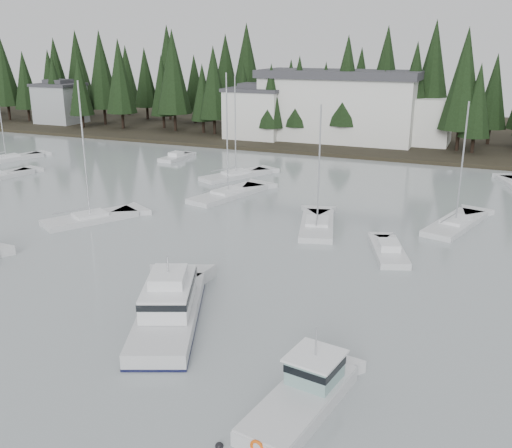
{
  "coord_description": "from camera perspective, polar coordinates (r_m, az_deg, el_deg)",
  "views": [
    {
      "loc": [
        18.6,
        -7.52,
        15.56
      ],
      "look_at": [
        2.71,
        30.08,
        2.5
      ],
      "focal_mm": 40.0,
      "sensor_mm": 36.0,
      "label": 1
    }
  ],
  "objects": [
    {
      "name": "far_shore_land",
      "position": [
        107.3,
        12.84,
        8.97
      ],
      "size": [
        240.0,
        54.0,
        1.0
      ],
      "primitive_type": "cube",
      "color": "black",
      "rests_on": "ground"
    },
    {
      "name": "cabin_cruiser_center",
      "position": [
        33.88,
        -8.7,
        -8.53
      ],
      "size": [
        7.14,
        11.02,
        4.54
      ],
      "rotation": [
        0.0,
        0.0,
        1.97
      ],
      "color": "silver",
      "rests_on": "ground"
    },
    {
      "name": "sailboat_9",
      "position": [
        50.29,
        6.12,
        -0.32
      ],
      "size": [
        4.94,
        9.01,
        11.22
      ],
      "rotation": [
        0.0,
        0.0,
        1.84
      ],
      "color": "silver",
      "rests_on": "ground"
    },
    {
      "name": "sailboat_2",
      "position": [
        54.1,
        -16.23,
        0.38
      ],
      "size": [
        6.65,
        8.69,
        13.02
      ],
      "rotation": [
        0.0,
        0.0,
        1.06
      ],
      "color": "silver",
      "rests_on": "ground"
    },
    {
      "name": "sailboat_4",
      "position": [
        68.99,
        -2.03,
        4.75
      ],
      "size": [
        6.58,
        9.43,
        12.44
      ],
      "rotation": [
        0.0,
        0.0,
        1.1
      ],
      "color": "silver",
      "rests_on": "ground"
    },
    {
      "name": "runabout_1",
      "position": [
        44.97,
        13.09,
        -2.81
      ],
      "size": [
        4.28,
        6.89,
        1.42
      ],
      "rotation": [
        0.0,
        0.0,
        1.92
      ],
      "color": "silver",
      "rests_on": "ground"
    },
    {
      "name": "sailboat_1",
      "position": [
        60.35,
        -2.81,
        2.84
      ],
      "size": [
        5.49,
        10.19,
        13.22
      ],
      "rotation": [
        0.0,
        0.0,
        1.3
      ],
      "color": "silver",
      "rests_on": "ground"
    },
    {
      "name": "sailboat_7",
      "position": [
        85.91,
        -23.68,
        5.86
      ],
      "size": [
        5.53,
        10.12,
        11.5
      ],
      "rotation": [
        0.0,
        0.0,
        1.25
      ],
      "color": "silver",
      "rests_on": "ground"
    },
    {
      "name": "mooring_buoy_dark",
      "position": [
        24.72,
        -3.69,
        -21.31
      ],
      "size": [
        0.35,
        0.35,
        0.35
      ],
      "primitive_type": "sphere",
      "color": "black",
      "rests_on": "ground"
    },
    {
      "name": "house_west",
      "position": [
        94.57,
        -0.02,
        11.12
      ],
      "size": [
        9.54,
        7.42,
        8.75
      ],
      "color": "silver",
      "rests_on": "ground"
    },
    {
      "name": "runabout_3",
      "position": [
        80.55,
        -7.97,
        6.53
      ],
      "size": [
        2.53,
        6.05,
        1.42
      ],
      "rotation": [
        0.0,
        0.0,
        1.51
      ],
      "color": "silver",
      "rests_on": "ground"
    },
    {
      "name": "harbor_inn",
      "position": [
        92.93,
        9.56,
        11.46
      ],
      "size": [
        29.5,
        11.5,
        10.9
      ],
      "color": "silver",
      "rests_on": "ground"
    },
    {
      "name": "sailboat_8",
      "position": [
        53.4,
        19.3,
        -0.17
      ],
      "size": [
        5.16,
        9.65,
        11.43
      ],
      "rotation": [
        0.0,
        0.0,
        1.29
      ],
      "color": "silver",
      "rests_on": "ground"
    },
    {
      "name": "house_far_west",
      "position": [
        118.9,
        -19.0,
        11.42
      ],
      "size": [
        8.48,
        7.42,
        8.25
      ],
      "color": "#999EA0",
      "rests_on": "ground"
    },
    {
      "name": "conifer_treeline",
      "position": [
        96.61,
        11.63,
        8.11
      ],
      "size": [
        200.0,
        22.0,
        20.0
      ],
      "primitive_type": null,
      "color": "black",
      "rests_on": "ground"
    },
    {
      "name": "lobster_boat_teal",
      "position": [
        26.63,
        4.78,
        -16.84
      ],
      "size": [
        3.61,
        7.46,
        3.98
      ],
      "rotation": [
        0.0,
        0.0,
        1.41
      ],
      "color": "silver",
      "rests_on": "ground"
    }
  ]
}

